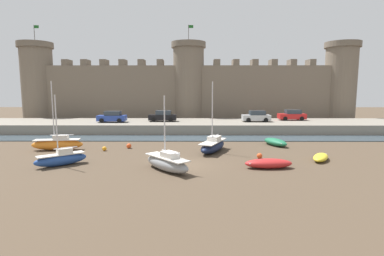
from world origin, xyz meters
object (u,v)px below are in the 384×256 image
at_px(mooring_buoy_near_channel, 129,146).
at_px(car_quay_centre_east, 112,117).
at_px(rowboat_midflat_right, 268,163).
at_px(car_quay_east, 163,116).
at_px(sailboat_near_channel_left, 58,144).
at_px(car_quay_west, 292,115).
at_px(sailboat_foreground_centre, 167,163).
at_px(mooring_buoy_near_shore, 260,156).
at_px(rowboat_midflat_left, 321,157).
at_px(mooring_buoy_off_centre, 104,149).
at_px(sailboat_midflat_centre, 61,158).
at_px(car_quay_centre_west, 256,116).
at_px(rowboat_near_channel_right, 275,142).
at_px(sailboat_foreground_right, 213,145).

xyz_separation_m(mooring_buoy_near_channel, car_quay_centre_east, (-5.08, 12.47, 1.91)).
xyz_separation_m(rowboat_midflat_right, car_quay_east, (-10.51, 21.61, 1.78)).
distance_m(sailboat_near_channel_left, car_quay_west, 33.55).
bearing_deg(sailboat_foreground_centre, mooring_buoy_near_shore, 27.26).
xyz_separation_m(rowboat_midflat_left, mooring_buoy_near_shore, (-5.14, 0.75, -0.06)).
bearing_deg(car_quay_centre_east, car_quay_east, 9.74).
distance_m(mooring_buoy_off_centre, car_quay_east, 15.77).
xyz_separation_m(sailboat_midflat_centre, car_quay_centre_east, (-1.11, 19.62, 1.59)).
xyz_separation_m(sailboat_foreground_centre, car_quay_east, (-2.60, 22.42, 1.54)).
relative_size(rowboat_midflat_left, car_quay_centre_west, 0.77).
bearing_deg(car_quay_east, rowboat_midflat_right, -64.08).
bearing_deg(car_quay_east, mooring_buoy_near_channel, -99.08).
bearing_deg(mooring_buoy_off_centre, sailboat_foreground_centre, -46.63).
bearing_deg(sailboat_foreground_centre, mooring_buoy_near_channel, 118.81).
bearing_deg(mooring_buoy_near_channel, car_quay_centre_west, 39.66).
bearing_deg(car_quay_east, sailboat_midflat_centre, -106.43).
distance_m(sailboat_near_channel_left, car_quay_centre_east, 13.63).
bearing_deg(car_quay_centre_west, rowboat_midflat_right, -99.14).
bearing_deg(sailboat_midflat_centre, car_quay_east, 73.57).
relative_size(mooring_buoy_off_centre, car_quay_centre_east, 0.11).
distance_m(sailboat_midflat_centre, rowboat_near_channel_right, 21.65).
bearing_deg(rowboat_midflat_right, car_quay_centre_west, 80.86).
height_order(sailboat_near_channel_left, sailboat_foreground_centre, sailboat_near_channel_left).
relative_size(sailboat_foreground_right, car_quay_centre_west, 1.68).
height_order(car_quay_east, car_quay_west, same).
bearing_deg(rowboat_near_channel_right, sailboat_midflat_centre, -156.05).
bearing_deg(rowboat_near_channel_right, mooring_buoy_off_centre, -170.71).
bearing_deg(sailboat_foreground_centre, car_quay_centre_east, 114.98).
xyz_separation_m(mooring_buoy_near_shore, car_quay_centre_west, (3.40, 17.97, 1.92)).
distance_m(mooring_buoy_near_shore, car_quay_centre_west, 18.39).
bearing_deg(rowboat_near_channel_right, car_quay_west, 65.59).
relative_size(mooring_buoy_near_channel, car_quay_centre_east, 0.13).
height_order(mooring_buoy_near_shore, car_quay_centre_east, car_quay_centre_east).
distance_m(sailboat_foreground_right, mooring_buoy_off_centre, 10.94).
relative_size(mooring_buoy_near_channel, car_quay_west, 0.13).
bearing_deg(sailboat_foreground_centre, car_quay_west, 54.40).
height_order(sailboat_foreground_centre, car_quay_west, sailboat_foreground_centre).
height_order(mooring_buoy_near_channel, car_quay_east, car_quay_east).
distance_m(mooring_buoy_off_centre, car_quay_west, 29.63).
bearing_deg(rowboat_midflat_right, sailboat_foreground_centre, -174.20).
bearing_deg(car_quay_west, rowboat_midflat_right, -111.92).
bearing_deg(rowboat_near_channel_right, mooring_buoy_near_channel, -174.08).
distance_m(rowboat_midflat_left, car_quay_centre_west, 18.90).
height_order(rowboat_midflat_left, rowboat_near_channel_right, rowboat_near_channel_right).
xyz_separation_m(sailboat_foreground_right, car_quay_centre_east, (-13.80, 14.17, 1.53)).
height_order(sailboat_near_channel_left, car_quay_centre_west, sailboat_near_channel_left).
bearing_deg(mooring_buoy_near_channel, sailboat_midflat_centre, -119.00).
relative_size(sailboat_near_channel_left, car_quay_east, 1.70).
xyz_separation_m(rowboat_midflat_right, car_quay_centre_west, (3.42, 21.26, 1.78)).
bearing_deg(rowboat_near_channel_right, rowboat_midflat_left, -73.77).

